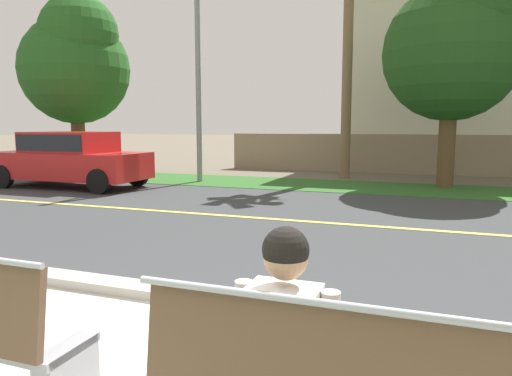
# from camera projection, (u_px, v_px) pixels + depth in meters

# --- Properties ---
(ground_plane) EXTENTS (140.00, 140.00, 0.00)m
(ground_plane) POSITION_uv_depth(u_px,v_px,m) (345.00, 210.00, 9.66)
(ground_plane) COLOR #665B4C
(curb_edge) EXTENTS (44.00, 0.30, 0.11)m
(curb_edge) POSITION_uv_depth(u_px,v_px,m) (244.00, 304.00, 4.40)
(curb_edge) COLOR #ADA89E
(curb_edge) RESTS_ON ground_plane
(street_asphalt) EXTENTS (52.00, 8.00, 0.01)m
(street_asphalt) POSITION_uv_depth(u_px,v_px,m) (331.00, 223.00, 8.26)
(street_asphalt) COLOR #383A3D
(street_asphalt) RESTS_ON ground_plane
(road_centre_line) EXTENTS (48.00, 0.14, 0.01)m
(road_centre_line) POSITION_uv_depth(u_px,v_px,m) (331.00, 223.00, 8.26)
(road_centre_line) COLOR #E0CC4C
(road_centre_line) RESTS_ON ground_plane
(far_verge_grass) EXTENTS (48.00, 2.80, 0.02)m
(far_verge_grass) POSITION_uv_depth(u_px,v_px,m) (367.00, 187.00, 13.08)
(far_verge_grass) COLOR #2D6026
(far_verge_grass) RESTS_ON ground_plane
(seated_person_white) EXTENTS (0.52, 0.68, 1.25)m
(seated_person_white) POSITION_uv_depth(u_px,v_px,m) (290.00, 336.00, 2.34)
(seated_person_white) COLOR #333D56
(seated_person_white) RESTS_ON ground_plane
(car_red_near) EXTENTS (4.30, 1.86, 1.54)m
(car_red_near) POSITION_uv_depth(u_px,v_px,m) (70.00, 157.00, 13.05)
(car_red_near) COLOR red
(car_red_near) RESTS_ON ground_plane
(streetlamp) EXTENTS (0.24, 2.10, 7.60)m
(streetlamp) POSITION_uv_depth(u_px,v_px,m) (200.00, 38.00, 14.02)
(streetlamp) COLOR gray
(streetlamp) RESTS_ON ground_plane
(shade_tree_far_left) EXTENTS (3.53, 3.53, 5.83)m
(shade_tree_far_left) POSITION_uv_depth(u_px,v_px,m) (76.00, 61.00, 15.32)
(shade_tree_far_left) COLOR brown
(shade_tree_far_left) RESTS_ON ground_plane
(shade_tree_left) EXTENTS (3.65, 3.65, 6.03)m
(shade_tree_left) POSITION_uv_depth(u_px,v_px,m) (457.00, 42.00, 12.47)
(shade_tree_left) COLOR brown
(shade_tree_left) RESTS_ON ground_plane
(garden_wall) EXTENTS (13.00, 0.36, 1.40)m
(garden_wall) POSITION_uv_depth(u_px,v_px,m) (404.00, 154.00, 16.79)
(garden_wall) COLOR gray
(garden_wall) RESTS_ON ground_plane
(house_across_street) EXTENTS (11.01, 6.91, 7.30)m
(house_across_street) POSITION_uv_depth(u_px,v_px,m) (492.00, 74.00, 18.34)
(house_across_street) COLOR beige
(house_across_street) RESTS_ON ground_plane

